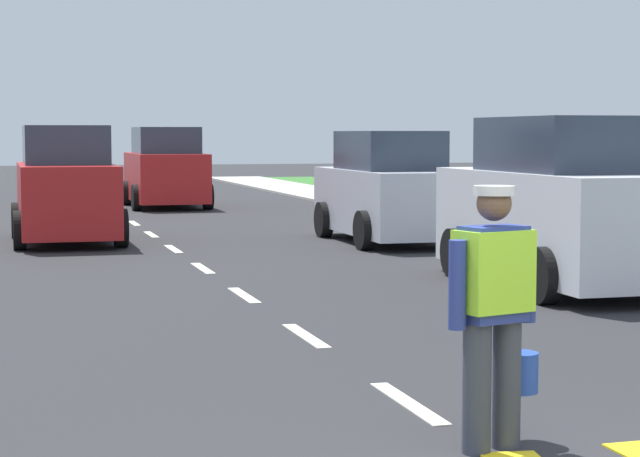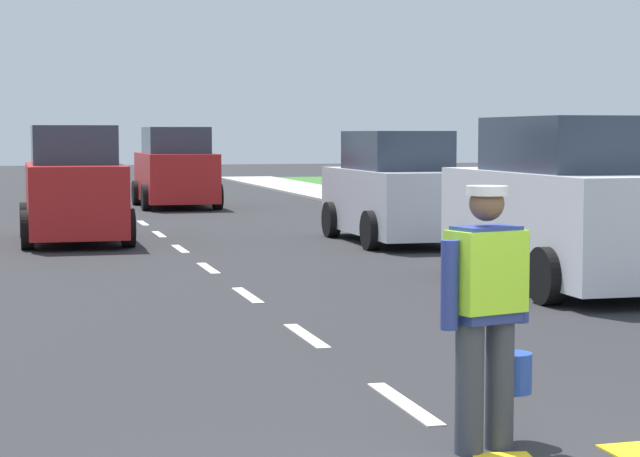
% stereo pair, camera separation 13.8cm
% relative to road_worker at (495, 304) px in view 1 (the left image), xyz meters
% --- Properties ---
extents(ground_plane, '(96.00, 96.00, 0.00)m').
position_rel_road_worker_xyz_m(ground_plane, '(-0.09, 19.64, -0.93)').
color(ground_plane, '#28282B').
extents(lane_center_line, '(0.14, 46.40, 0.01)m').
position_rel_road_worker_xyz_m(lane_center_line, '(-0.09, 23.84, -0.93)').
color(lane_center_line, silver).
rests_on(lane_center_line, ground).
extents(road_worker, '(0.72, 0.51, 1.67)m').
position_rel_road_worker_xyz_m(road_worker, '(0.00, 0.00, 0.00)').
color(road_worker, '#383D4C').
rests_on(road_worker, ground).
extents(car_parked_curbside, '(2.07, 4.38, 2.20)m').
position_rel_road_worker_xyz_m(car_parked_curbside, '(4.06, 7.02, 0.10)').
color(car_parked_curbside, silver).
rests_on(car_parked_curbside, ground).
extents(car_oncoming_second, '(1.93, 3.83, 2.13)m').
position_rel_road_worker_xyz_m(car_oncoming_second, '(-1.78, 15.13, 0.06)').
color(car_oncoming_second, red).
rests_on(car_oncoming_second, ground).
extents(car_parked_far, '(1.90, 4.18, 2.03)m').
position_rel_road_worker_xyz_m(car_parked_far, '(3.88, 13.61, 0.01)').
color(car_parked_far, silver).
rests_on(car_parked_far, ground).
extents(car_outgoing_far, '(2.08, 3.95, 2.15)m').
position_rel_road_worker_xyz_m(car_outgoing_far, '(1.39, 24.83, 0.07)').
color(car_outgoing_far, red).
rests_on(car_outgoing_far, ground).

